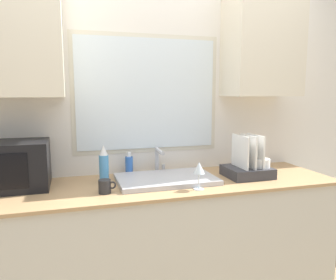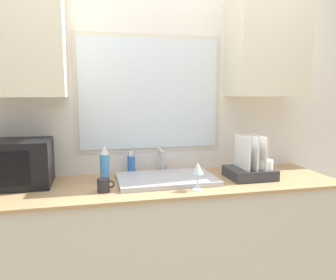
# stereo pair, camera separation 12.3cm
# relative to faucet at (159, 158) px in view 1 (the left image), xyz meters

# --- Properties ---
(countertop) EXTENTS (2.35, 0.66, 0.94)m
(countertop) POSITION_rel_faucet_xyz_m (-0.06, -0.22, -0.58)
(countertop) COLOR beige
(countertop) RESTS_ON ground_plane
(wall_back) EXTENTS (6.00, 0.38, 2.60)m
(wall_back) POSITION_rel_faucet_xyz_m (-0.06, 0.08, 0.38)
(wall_back) COLOR silver
(wall_back) RESTS_ON ground_plane
(sink_basin) EXTENTS (0.63, 0.41, 0.03)m
(sink_basin) POSITION_rel_faucet_xyz_m (-0.01, -0.21, -0.10)
(sink_basin) COLOR #B2B2B7
(sink_basin) RESTS_ON countertop
(faucet) EXTENTS (0.08, 0.18, 0.19)m
(faucet) POSITION_rel_faucet_xyz_m (0.00, 0.00, 0.00)
(faucet) COLOR #B7B7BC
(faucet) RESTS_ON countertop
(microwave) EXTENTS (0.41, 0.33, 0.29)m
(microwave) POSITION_rel_faucet_xyz_m (-0.93, -0.10, 0.03)
(microwave) COLOR black
(microwave) RESTS_ON countertop
(dish_rack) EXTENTS (0.30, 0.26, 0.29)m
(dish_rack) POSITION_rel_faucet_xyz_m (0.57, -0.26, -0.04)
(dish_rack) COLOR #333338
(dish_rack) RESTS_ON countertop
(spray_bottle) EXTENTS (0.06, 0.06, 0.25)m
(spray_bottle) POSITION_rel_faucet_xyz_m (-0.40, -0.13, 0.00)
(spray_bottle) COLOR #4C99D8
(spray_bottle) RESTS_ON countertop
(soap_bottle) EXTENTS (0.05, 0.05, 0.16)m
(soap_bottle) POSITION_rel_faucet_xyz_m (-0.21, 0.02, -0.04)
(soap_bottle) COLOR blue
(soap_bottle) RESTS_ON countertop
(mug_near_sink) EXTENTS (0.10, 0.07, 0.08)m
(mug_near_sink) POSITION_rel_faucet_xyz_m (-0.41, -0.35, -0.07)
(mug_near_sink) COLOR #262628
(mug_near_sink) RESTS_ON countertop
(wine_glass) EXTENTS (0.07, 0.07, 0.17)m
(wine_glass) POSITION_rel_faucet_xyz_m (0.13, -0.44, 0.01)
(wine_glass) COLOR silver
(wine_glass) RESTS_ON countertop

